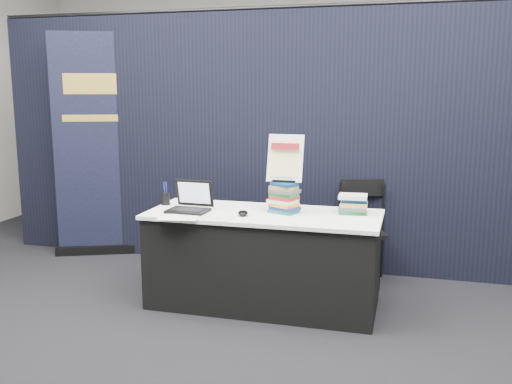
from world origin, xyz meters
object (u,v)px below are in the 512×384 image
Objects in this scene: book_stack_short at (354,204)px; stacking_chair at (360,226)px; pullup_banner at (100,158)px; display_table at (263,259)px; info_sign at (285,159)px; book_stack_tall at (284,198)px; laptop at (190,204)px.

stacking_chair is at bearing 90.29° from book_stack_short.
book_stack_short is 2.76m from pullup_banner.
display_table is 4.79× the size of info_sign.
book_stack_tall is (0.15, 0.04, 0.49)m from display_table.
pullup_banner is (-1.40, 1.05, 0.19)m from laptop.
laptop is at bearing -59.79° from pullup_banner.
book_stack_short is at bearing -109.09° from stacking_chair.
book_stack_short is 0.59× the size of info_sign.
book_stack_short is (0.52, 0.12, -0.05)m from book_stack_tall.
info_sign is at bearing -145.30° from stacking_chair.
info_sign is (0.72, 0.17, 0.36)m from laptop.
pullup_banner is 2.51× the size of stacking_chair.
info_sign is 1.11m from stacking_chair.
pullup_banner reaches higher than display_table.
info_sign is at bearing -45.40° from pullup_banner.
laptop is 0.36× the size of stacking_chair.
pullup_banner reaches higher than laptop.
book_stack_tall is at bearing 13.46° from laptop.
book_stack_short is (0.68, 0.16, 0.45)m from display_table.
book_stack_tall reaches higher than laptop.
pullup_banner reaches higher than book_stack_tall.
pullup_banner reaches higher than book_stack_short.
stacking_chair reaches higher than display_table.
laptop is 1.27m from book_stack_short.
pullup_banner is at bearing 154.29° from display_table.
info_sign is at bearing 15.77° from laptop.
pullup_banner is (-2.12, 0.88, -0.17)m from info_sign.
book_stack_tall is at bearing 15.14° from display_table.
stacking_chair is at bearing 54.00° from info_sign.
laptop is at bearing -163.88° from stacking_chair.
display_table is 2.27m from pullup_banner.
pullup_banner reaches higher than info_sign.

